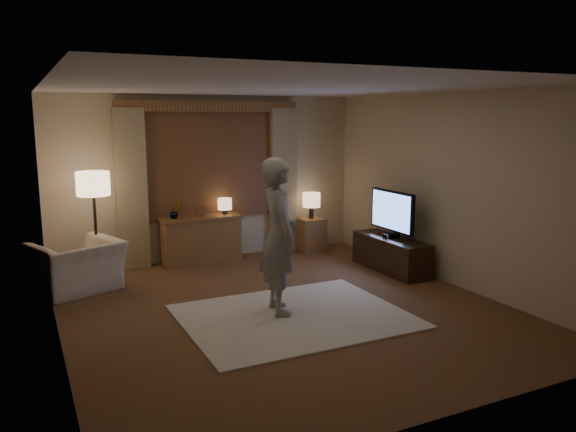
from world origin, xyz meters
TOP-DOWN VIEW (x-y plane):
  - room at (0.00, 0.50)m, footprint 5.04×5.54m
  - rug at (-0.03, -0.30)m, footprint 2.50×2.00m
  - sideboard at (-0.25, 2.50)m, footprint 1.20×0.40m
  - picture_frame at (-0.25, 2.50)m, footprint 0.16×0.02m
  - plant at (-0.65, 2.50)m, footprint 0.17×0.13m
  - table_lamp_sideboard at (0.15, 2.50)m, footprint 0.22×0.22m
  - floor_lamp at (-1.84, 2.19)m, footprint 0.45×0.45m
  - armchair at (-2.15, 1.81)m, footprint 1.29×1.22m
  - side_table at (1.68, 2.45)m, footprint 0.40×0.40m
  - table_lamp_side at (1.68, 2.45)m, footprint 0.30×0.30m
  - tv_stand at (2.15, 0.82)m, footprint 0.45×1.40m
  - tv at (2.15, 0.82)m, footprint 0.24×0.97m
  - person at (-0.12, -0.09)m, footprint 0.53×0.72m

SIDE VIEW (x-z plane):
  - rug at x=-0.03m, z-range 0.00..0.02m
  - tv_stand at x=2.15m, z-range 0.00..0.50m
  - side_table at x=1.68m, z-range 0.00..0.56m
  - armchair at x=-2.15m, z-range 0.00..0.67m
  - sideboard at x=-0.25m, z-range 0.00..0.70m
  - picture_frame at x=-0.25m, z-range 0.70..0.90m
  - plant at x=-0.65m, z-range 0.70..1.00m
  - table_lamp_side at x=1.68m, z-range 0.65..1.09m
  - tv at x=2.15m, z-range 0.54..1.24m
  - table_lamp_sideboard at x=0.15m, z-range 0.75..1.05m
  - person at x=-0.12m, z-range 0.02..1.83m
  - floor_lamp at x=-1.84m, z-range 0.52..2.06m
  - room at x=0.00m, z-range 0.01..2.65m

